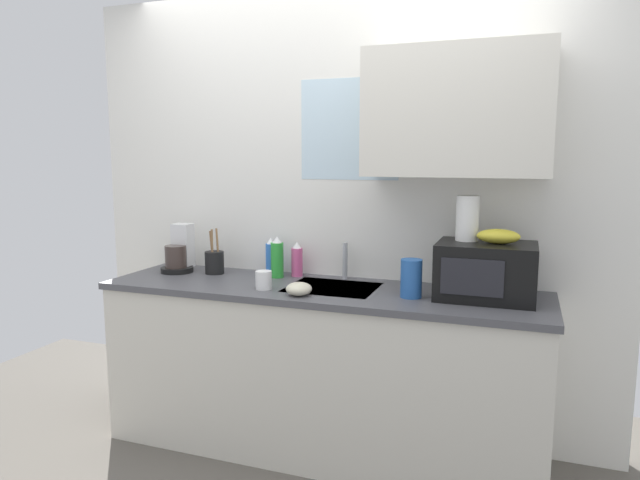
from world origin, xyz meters
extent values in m
cube|color=white|center=(0.00, 0.35, 1.25)|extent=(3.10, 0.10, 2.50)
cube|color=silver|center=(0.65, 0.14, 1.79)|extent=(0.89, 0.32, 0.62)
cube|color=silver|center=(0.06, 0.31, 1.73)|extent=(0.56, 0.02, 0.55)
cube|color=silver|center=(0.00, 0.00, 0.43)|extent=(2.30, 0.60, 0.86)
cube|color=#4C4C51|center=(0.00, 0.00, 0.88)|extent=(2.33, 0.63, 0.03)
cube|color=#9EA0A5|center=(0.06, 0.02, 0.83)|extent=(0.46, 0.38, 0.14)
cylinder|color=#B2B5BA|center=(0.06, 0.24, 1.00)|extent=(0.03, 0.03, 0.20)
cube|color=black|center=(0.83, 0.05, 1.04)|extent=(0.46, 0.34, 0.27)
cube|color=black|center=(0.78, -0.12, 1.04)|extent=(0.28, 0.01, 0.17)
ellipsoid|color=gold|center=(0.88, 0.05, 1.20)|extent=(0.20, 0.11, 0.07)
cylinder|color=white|center=(0.73, 0.10, 1.28)|extent=(0.11, 0.11, 0.22)
cylinder|color=black|center=(-0.93, 0.08, 0.92)|extent=(0.19, 0.19, 0.03)
cylinder|color=#3F332D|center=(-0.93, 0.07, 1.00)|extent=(0.12, 0.12, 0.13)
cube|color=silver|center=(-0.93, 0.15, 1.05)|extent=(0.11, 0.09, 0.26)
cylinder|color=#E55999|center=(-0.22, 0.22, 0.98)|extent=(0.06, 0.06, 0.16)
cone|color=white|center=(-0.22, 0.22, 1.08)|extent=(0.05, 0.05, 0.04)
cylinder|color=green|center=(-0.31, 0.15, 1.00)|extent=(0.07, 0.07, 0.20)
cone|color=white|center=(-0.31, 0.15, 1.12)|extent=(0.05, 0.05, 0.04)
cylinder|color=blue|center=(-0.37, 0.20, 0.99)|extent=(0.06, 0.06, 0.18)
cone|color=white|center=(-0.37, 0.20, 1.10)|extent=(0.05, 0.05, 0.04)
cylinder|color=#2659A5|center=(0.49, -0.05, 0.99)|extent=(0.10, 0.10, 0.19)
cylinder|color=white|center=(-0.26, -0.14, 0.95)|extent=(0.08, 0.08, 0.09)
cylinder|color=black|center=(-0.70, 0.12, 0.97)|extent=(0.11, 0.11, 0.13)
cylinder|color=olive|center=(-0.71, 0.12, 1.04)|extent=(0.03, 0.01, 0.21)
cylinder|color=olive|center=(-0.68, 0.13, 1.05)|extent=(0.03, 0.03, 0.23)
cylinder|color=olive|center=(-0.70, 0.10, 1.05)|extent=(0.02, 0.02, 0.22)
ellipsoid|color=beige|center=(-0.04, -0.20, 0.93)|extent=(0.13, 0.13, 0.06)
camera|label=1|loc=(0.99, -2.73, 1.58)|focal=31.89mm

